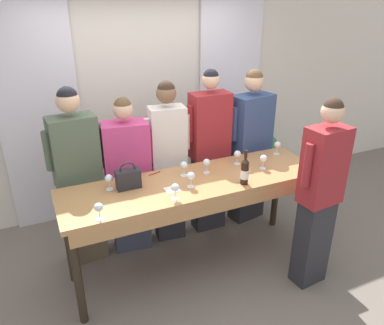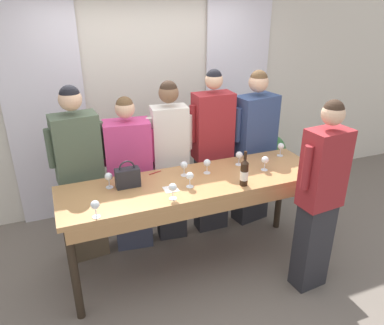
{
  "view_description": "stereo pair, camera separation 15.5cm",
  "coord_description": "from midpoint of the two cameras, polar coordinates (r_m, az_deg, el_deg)",
  "views": [
    {
      "loc": [
        -1.3,
        -2.78,
        2.52
      ],
      "look_at": [
        0.0,
        0.07,
        1.11
      ],
      "focal_mm": 35.0,
      "sensor_mm": 36.0,
      "label": 1
    },
    {
      "loc": [
        -1.15,
        -2.84,
        2.52
      ],
      "look_at": [
        0.0,
        0.07,
        1.11
      ],
      "focal_mm": 35.0,
      "sensor_mm": 36.0,
      "label": 2
    }
  ],
  "objects": [
    {
      "name": "tasting_bar",
      "position": [
        3.47,
        1.88,
        -4.56
      ],
      "size": [
        2.46,
        0.7,
        0.96
      ],
      "color": "#B27F4C",
      "rests_on": "ground_plane"
    },
    {
      "name": "wine_glass_center_mid",
      "position": [
        3.49,
        0.05,
        -0.48
      ],
      "size": [
        0.07,
        0.07,
        0.14
      ],
      "color": "white",
      "rests_on": "tasting_bar"
    },
    {
      "name": "wine_glass_front_left",
      "position": [
        3.28,
        1.03,
        -2.16
      ],
      "size": [
        0.07,
        0.07,
        0.14
      ],
      "color": "white",
      "rests_on": "tasting_bar"
    },
    {
      "name": "handbag",
      "position": [
        3.33,
        -8.47,
        -2.22
      ],
      "size": [
        0.21,
        0.1,
        0.25
      ],
      "color": "#232328",
      "rests_on": "tasting_bar"
    },
    {
      "name": "guest_cream_sweater",
      "position": [
        3.93,
        -2.19,
        0.22
      ],
      "size": [
        0.48,
        0.26,
        1.77
      ],
      "color": "#28282D",
      "rests_on": "ground_plane"
    },
    {
      "name": "wine_glass_center_right",
      "position": [
        3.68,
        12.26,
        0.3
      ],
      "size": [
        0.07,
        0.07,
        0.14
      ],
      "color": "white",
      "rests_on": "tasting_bar"
    },
    {
      "name": "wine_bottle",
      "position": [
        3.35,
        9.29,
        -1.52
      ],
      "size": [
        0.07,
        0.07,
        0.33
      ],
      "color": "black",
      "rests_on": "tasting_bar"
    },
    {
      "name": "wine_glass_center_left",
      "position": [
        4.05,
        14.46,
        2.32
      ],
      "size": [
        0.07,
        0.07,
        0.14
      ],
      "color": "white",
      "rests_on": "tasting_bar"
    },
    {
      "name": "potted_plant",
      "position": [
        5.26,
        12.83,
        0.48
      ],
      "size": [
        0.39,
        0.39,
        0.8
      ],
      "color": "#4C4C51",
      "rests_on": "ground_plane"
    },
    {
      "name": "host_pouring",
      "position": [
        3.42,
        20.12,
        -5.16
      ],
      "size": [
        0.47,
        0.26,
        1.79
      ],
      "color": "#28282D",
      "rests_on": "ground_plane"
    },
    {
      "name": "wine_glass_back_right",
      "position": [
        3.75,
        8.38,
        1.07
      ],
      "size": [
        0.07,
        0.07,
        0.14
      ],
      "color": "white",
      "rests_on": "tasting_bar"
    },
    {
      "name": "wine_glass_front_mid",
      "position": [
        2.92,
        -13.07,
        -6.43
      ],
      "size": [
        0.07,
        0.07,
        0.14
      ],
      "color": "white",
      "rests_on": "tasting_bar"
    },
    {
      "name": "wine_glass_back_mid",
      "position": [
        3.54,
        3.57,
        -0.14
      ],
      "size": [
        0.07,
        0.07,
        0.14
      ],
      "color": "white",
      "rests_on": "tasting_bar"
    },
    {
      "name": "guest_striped_shirt",
      "position": [
        4.09,
        4.18,
        1.45
      ],
      "size": [
        0.53,
        0.24,
        1.85
      ],
      "color": "#28282D",
      "rests_on": "ground_plane"
    },
    {
      "name": "napkin",
      "position": [
        3.28,
        -1.9,
        -4.09
      ],
      "size": [
        0.12,
        0.12,
        0.0
      ],
      "color": "white",
      "rests_on": "tasting_bar"
    },
    {
      "name": "guest_navy_coat",
      "position": [
        4.34,
        10.4,
        2.08
      ],
      "size": [
        0.58,
        0.34,
        1.8
      ],
      "color": "#28282D",
      "rests_on": "ground_plane"
    },
    {
      "name": "ground_plane",
      "position": [
        3.97,
        1.55,
        -15.21
      ],
      "size": [
        18.0,
        18.0,
        0.0
      ],
      "primitive_type": "plane",
      "color": "#70665B"
    },
    {
      "name": "curtain_panel_right",
      "position": [
        5.05,
        7.66,
        10.53
      ],
      "size": [
        0.86,
        0.03,
        2.69
      ],
      "color": "white",
      "rests_on": "ground_plane"
    },
    {
      "name": "pen",
      "position": [
        3.58,
        -4.42,
        -1.57
      ],
      "size": [
        0.13,
        0.05,
        0.01
      ],
      "color": "maroon",
      "rests_on": "tasting_bar"
    },
    {
      "name": "wall_back",
      "position": [
        4.65,
        -5.79,
        10.17
      ],
      "size": [
        12.0,
        0.06,
        2.8
      ],
      "color": "silver",
      "rests_on": "ground_plane"
    },
    {
      "name": "curtain_panel_left",
      "position": [
        4.44,
        -20.43,
        7.34
      ],
      "size": [
        0.86,
        0.03,
        2.69
      ],
      "color": "white",
      "rests_on": "ground_plane"
    },
    {
      "name": "wine_glass_front_right",
      "position": [
        3.09,
        -1.52,
        -3.92
      ],
      "size": [
        0.07,
        0.07,
        0.14
      ],
      "color": "white",
      "rests_on": "tasting_bar"
    },
    {
      "name": "guest_pink_top",
      "position": [
        3.86,
        -8.31,
        -2.09
      ],
      "size": [
        0.56,
        0.33,
        1.65
      ],
      "color": "#383D51",
      "rests_on": "ground_plane"
    },
    {
      "name": "guest_olive_jacket",
      "position": [
        3.75,
        -15.51,
        -1.93
      ],
      "size": [
        0.54,
        0.29,
        1.8
      ],
      "color": "brown",
      "rests_on": "ground_plane"
    },
    {
      "name": "wine_glass_back_left",
      "position": [
        3.33,
        -11.31,
        -2.22
      ],
      "size": [
        0.07,
        0.07,
        0.14
      ],
      "color": "white",
      "rests_on": "tasting_bar"
    }
  ]
}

